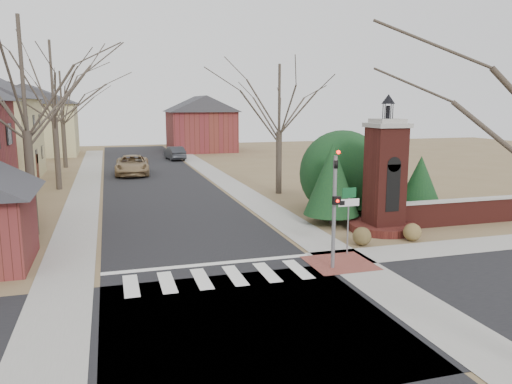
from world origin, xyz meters
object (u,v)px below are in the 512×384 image
object	(u,v)px
traffic_signal_pole	(335,200)
brick_gate_monument	(385,186)
sign_post	(348,207)
distant_car	(175,153)
pickup_truck	(132,165)

from	to	relation	value
traffic_signal_pole	brick_gate_monument	distance (m)	6.47
sign_post	distant_car	distance (m)	36.87
traffic_signal_pole	distant_car	xyz separation A→B (m)	(-0.90, 38.19, -1.86)
brick_gate_monument	pickup_truck	world-z (taller)	brick_gate_monument
sign_post	brick_gate_monument	distance (m)	4.55
pickup_truck	distant_car	bearing A→B (deg)	68.13
traffic_signal_pole	pickup_truck	bearing A→B (deg)	102.09
traffic_signal_pole	sign_post	world-z (taller)	traffic_signal_pole
sign_post	pickup_truck	size ratio (longest dim) A/B	0.46
brick_gate_monument	distant_car	distance (m)	34.26
pickup_truck	distant_car	distance (m)	11.77
traffic_signal_pole	distant_car	distance (m)	38.25
pickup_truck	traffic_signal_pole	bearing A→B (deg)	-74.63
pickup_truck	distant_car	size ratio (longest dim) A/B	1.36
traffic_signal_pole	pickup_truck	size ratio (longest dim) A/B	0.75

